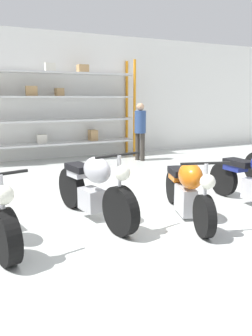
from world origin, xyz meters
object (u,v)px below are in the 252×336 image
(person_browsing, at_px, (140,127))
(motorcycle_orange, at_px, (187,189))
(shelving_rack, at_px, (58,108))
(motorcycle_silver, at_px, (94,188))

(person_browsing, bearing_deg, motorcycle_orange, 46.38)
(motorcycle_orange, height_order, person_browsing, person_browsing)
(shelving_rack, distance_m, person_browsing, 2.39)
(motorcycle_silver, bearing_deg, person_browsing, 133.15)
(motorcycle_silver, relative_size, motorcycle_orange, 1.05)
(motorcycle_orange, distance_m, person_browsing, 4.66)
(motorcycle_silver, xyz_separation_m, motorcycle_orange, (1.29, -0.51, -0.04))
(shelving_rack, height_order, motorcycle_silver, shelving_rack)
(motorcycle_silver, height_order, motorcycle_orange, motorcycle_silver)
(motorcycle_orange, bearing_deg, person_browsing, 178.24)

